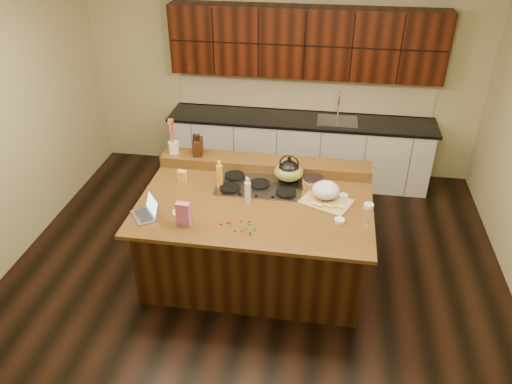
# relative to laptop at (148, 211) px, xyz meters

# --- Properties ---
(room) EXTENTS (5.52, 5.02, 2.72)m
(room) POSITION_rel_laptop_xyz_m (1.00, 0.42, 0.38)
(room) COLOR black
(room) RESTS_ON ground
(island) EXTENTS (2.40, 1.60, 0.92)m
(island) POSITION_rel_laptop_xyz_m (1.00, 0.42, -0.51)
(island) COLOR black
(island) RESTS_ON ground
(back_ledge) EXTENTS (2.40, 0.30, 0.12)m
(back_ledge) POSITION_rel_laptop_xyz_m (1.00, 1.12, 0.01)
(back_ledge) COLOR black
(back_ledge) RESTS_ON island
(cooktop) EXTENTS (0.92, 0.52, 0.05)m
(cooktop) POSITION_rel_laptop_xyz_m (1.00, 0.72, -0.04)
(cooktop) COLOR gray
(cooktop) RESTS_ON island
(back_counter) EXTENTS (3.70, 0.66, 2.40)m
(back_counter) POSITION_rel_laptop_xyz_m (1.31, 2.65, 0.01)
(back_counter) COLOR silver
(back_counter) RESTS_ON ground
(kettle) EXTENTS (0.26, 0.26, 0.22)m
(kettle) POSITION_rel_laptop_xyz_m (1.30, 0.85, 0.10)
(kettle) COLOR black
(kettle) RESTS_ON cooktop
(green_bowl) EXTENTS (0.41, 0.41, 0.18)m
(green_bowl) POSITION_rel_laptop_xyz_m (1.30, 0.85, 0.08)
(green_bowl) COLOR olive
(green_bowl) RESTS_ON cooktop
(laptop) EXTENTS (0.36, 0.37, 0.20)m
(laptop) POSITION_rel_laptop_xyz_m (0.00, 0.00, 0.00)
(laptop) COLOR #B7B7BC
(laptop) RESTS_ON island
(oil_bottle) EXTENTS (0.09, 0.09, 0.27)m
(oil_bottle) POSITION_rel_laptop_xyz_m (0.59, 0.63, 0.08)
(oil_bottle) COLOR #F5A82B
(oil_bottle) RESTS_ON island
(vinegar_bottle) EXTENTS (0.07, 0.07, 0.25)m
(vinegar_bottle) POSITION_rel_laptop_xyz_m (0.94, 0.36, 0.07)
(vinegar_bottle) COLOR silver
(vinegar_bottle) RESTS_ON island
(wooden_tray) EXTENTS (0.59, 0.52, 0.20)m
(wooden_tray) POSITION_rel_laptop_xyz_m (1.72, 0.55, 0.03)
(wooden_tray) COLOR tan
(wooden_tray) RESTS_ON island
(ramekin_a) EXTENTS (0.13, 0.13, 0.04)m
(ramekin_a) POSITION_rel_laptop_xyz_m (1.87, 0.16, -0.03)
(ramekin_a) COLOR white
(ramekin_a) RESTS_ON island
(ramekin_b) EXTENTS (0.12, 0.12, 0.04)m
(ramekin_b) POSITION_rel_laptop_xyz_m (2.15, 0.47, -0.03)
(ramekin_b) COLOR white
(ramekin_b) RESTS_ON island
(ramekin_c) EXTENTS (0.11, 0.11, 0.04)m
(ramekin_c) POSITION_rel_laptop_xyz_m (1.90, 0.61, -0.03)
(ramekin_c) COLOR white
(ramekin_c) RESTS_ON island
(strainer_bowl) EXTENTS (0.29, 0.29, 0.09)m
(strainer_bowl) POSITION_rel_laptop_xyz_m (1.58, 0.80, -0.01)
(strainer_bowl) COLOR #996B3F
(strainer_bowl) RESTS_ON island
(kitchen_timer) EXTENTS (0.10, 0.10, 0.07)m
(kitchen_timer) POSITION_rel_laptop_xyz_m (2.12, 0.19, -0.02)
(kitchen_timer) COLOR silver
(kitchen_timer) RESTS_ON island
(pink_bag) EXTENTS (0.14, 0.08, 0.25)m
(pink_bag) POSITION_rel_laptop_xyz_m (0.40, -0.10, 0.07)
(pink_bag) COLOR #C95E8A
(pink_bag) RESTS_ON island
(candy_plate) EXTENTS (0.22, 0.22, 0.01)m
(candy_plate) POSITION_rel_laptop_xyz_m (0.31, 0.10, -0.05)
(candy_plate) COLOR white
(candy_plate) RESTS_ON island
(package_box) EXTENTS (0.10, 0.08, 0.13)m
(package_box) POSITION_rel_laptop_xyz_m (0.15, 0.69, 0.01)
(package_box) COLOR #E2B850
(package_box) RESTS_ON island
(utensil_crock) EXTENTS (0.15, 0.15, 0.14)m
(utensil_crock) POSITION_rel_laptop_xyz_m (-0.07, 1.12, 0.14)
(utensil_crock) COLOR white
(utensil_crock) RESTS_ON back_ledge
(knife_block) EXTENTS (0.12, 0.17, 0.20)m
(knife_block) POSITION_rel_laptop_xyz_m (0.23, 1.12, 0.17)
(knife_block) COLOR black
(knife_block) RESTS_ON back_ledge
(gumdrop_0) EXTENTS (0.02, 0.02, 0.02)m
(gumdrop_0) POSITION_rel_laptop_xyz_m (0.92, 0.03, -0.04)
(gumdrop_0) COLOR red
(gumdrop_0) RESTS_ON island
(gumdrop_1) EXTENTS (0.02, 0.02, 0.02)m
(gumdrop_1) POSITION_rel_laptop_xyz_m (0.84, -0.05, -0.04)
(gumdrop_1) COLOR #198C26
(gumdrop_1) RESTS_ON island
(gumdrop_2) EXTENTS (0.02, 0.02, 0.02)m
(gumdrop_2) POSITION_rel_laptop_xyz_m (1.06, -0.18, -0.04)
(gumdrop_2) COLOR red
(gumdrop_2) RESTS_ON island
(gumdrop_3) EXTENTS (0.02, 0.02, 0.02)m
(gumdrop_3) POSITION_rel_laptop_xyz_m (1.02, -0.01, -0.04)
(gumdrop_3) COLOR #198C26
(gumdrop_3) RESTS_ON island
(gumdrop_4) EXTENTS (0.02, 0.02, 0.02)m
(gumdrop_4) POSITION_rel_laptop_xyz_m (1.01, 0.04, -0.04)
(gumdrop_4) COLOR red
(gumdrop_4) RESTS_ON island
(gumdrop_5) EXTENTS (0.02, 0.02, 0.02)m
(gumdrop_5) POSITION_rel_laptop_xyz_m (0.90, -0.14, -0.04)
(gumdrop_5) COLOR #198C26
(gumdrop_5) RESTS_ON island
(gumdrop_6) EXTENTS (0.02, 0.02, 0.02)m
(gumdrop_6) POSITION_rel_laptop_xyz_m (0.82, -0.01, -0.04)
(gumdrop_6) COLOR red
(gumdrop_6) RESTS_ON island
(gumdrop_7) EXTENTS (0.02, 0.02, 0.02)m
(gumdrop_7) POSITION_rel_laptop_xyz_m (1.08, -0.09, -0.04)
(gumdrop_7) COLOR #198C26
(gumdrop_7) RESTS_ON island
(gumdrop_8) EXTENTS (0.02, 0.02, 0.02)m
(gumdrop_8) POSITION_rel_laptop_xyz_m (0.96, -0.13, -0.04)
(gumdrop_8) COLOR red
(gumdrop_8) RESTS_ON island
(gumdrop_9) EXTENTS (0.02, 0.02, 0.02)m
(gumdrop_9) POSITION_rel_laptop_xyz_m (0.99, -0.08, -0.04)
(gumdrop_9) COLOR #198C26
(gumdrop_9) RESTS_ON island
(gumdrop_10) EXTENTS (0.02, 0.02, 0.02)m
(gumdrop_10) POSITION_rel_laptop_xyz_m (0.74, -0.05, -0.04)
(gumdrop_10) COLOR red
(gumdrop_10) RESTS_ON island
(gumdrop_11) EXTENTS (0.02, 0.02, 0.02)m
(gumdrop_11) POSITION_rel_laptop_xyz_m (1.04, -0.14, -0.04)
(gumdrop_11) COLOR #198C26
(gumdrop_11) RESTS_ON island
(gumdrop_12) EXTENTS (0.02, 0.02, 0.02)m
(gumdrop_12) POSITION_rel_laptop_xyz_m (0.80, -0.01, -0.04)
(gumdrop_12) COLOR red
(gumdrop_12) RESTS_ON island
(gumdrop_13) EXTENTS (0.02, 0.02, 0.02)m
(gumdrop_13) POSITION_rel_laptop_xyz_m (1.08, -0.06, -0.04)
(gumdrop_13) COLOR #198C26
(gumdrop_13) RESTS_ON island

